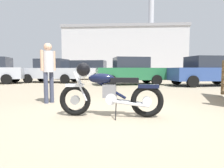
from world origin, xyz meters
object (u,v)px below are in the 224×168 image
red_hatchback_near (131,71)px  bystander (48,66)px  vintage_motorcycle (108,92)px  pale_sedan_back (206,71)px  white_estate_far (84,69)px  blue_hatchback_right (52,71)px

red_hatchback_near → bystander: bearing=56.0°
red_hatchback_near → vintage_motorcycle: bearing=71.7°
pale_sedan_back → white_estate_far: white_estate_far is taller
blue_hatchback_right → red_hatchback_near: same height
vintage_motorcycle → bystander: (-1.63, 1.57, 0.53)m
red_hatchback_near → pale_sedan_back: (4.22, -1.00, 0.00)m
red_hatchback_near → white_estate_far: 6.81m
bystander → blue_hatchback_right: 8.56m
blue_hatchback_right → red_hatchback_near: 5.75m
red_hatchback_near → pale_sedan_back: same height
bystander → red_hatchback_near: bearing=-77.1°
vintage_motorcycle → blue_hatchback_right: bearing=-61.2°
vintage_motorcycle → bystander: bystander is taller
red_hatchback_near → white_estate_far: (-3.52, 5.83, 0.10)m
bystander → blue_hatchback_right: size_ratio=0.37×
vintage_motorcycle → blue_hatchback_right: blue_hatchback_right is taller
vintage_motorcycle → red_hatchback_near: size_ratio=0.47×
vintage_motorcycle → white_estate_far: bearing=-74.4°
white_estate_far → bystander: bearing=102.7°
red_hatchback_near → pale_sedan_back: 4.34m
bystander → pale_sedan_back: size_ratio=0.38×
vintage_motorcycle → white_estate_far: 13.81m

